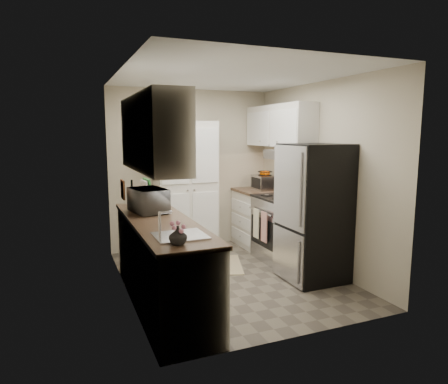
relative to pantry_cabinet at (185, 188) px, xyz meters
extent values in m
plane|color=#665B4C|center=(0.20, -1.32, -1.00)|extent=(3.20, 3.20, 0.00)
cube|color=beige|center=(0.20, 0.28, 0.25)|extent=(2.60, 0.04, 2.50)
cube|color=beige|center=(0.20, -2.92, 0.25)|extent=(2.60, 0.04, 2.50)
cube|color=beige|center=(-1.10, -1.32, 0.25)|extent=(0.04, 3.20, 2.50)
cube|color=beige|center=(1.50, -1.32, 0.25)|extent=(0.04, 3.20, 2.50)
cube|color=silver|center=(0.20, -1.32, 1.50)|extent=(2.60, 3.20, 0.04)
cube|color=silver|center=(-0.93, -2.07, 0.83)|extent=(0.33, 1.60, 0.70)
cube|color=silver|center=(1.33, -0.50, 0.89)|extent=(0.33, 1.55, 0.58)
cube|color=#99999E|center=(1.27, -0.93, 0.52)|extent=(0.45, 0.76, 0.13)
cube|color=#B7B7BC|center=(-0.79, -2.47, -0.07)|extent=(0.45, 0.40, 0.02)
cube|color=brown|center=(-1.09, -1.12, 0.18)|extent=(0.02, 0.22, 0.22)
cube|color=silver|center=(0.00, 0.00, 0.00)|extent=(0.90, 0.55, 2.00)
cube|color=silver|center=(-0.79, -1.75, -0.56)|extent=(0.60, 2.30, 0.88)
cube|color=brown|center=(-0.79, -1.75, -0.10)|extent=(0.63, 2.33, 0.04)
cube|color=silver|center=(1.19, -0.12, -0.56)|extent=(0.60, 0.80, 0.88)
cube|color=brown|center=(1.19, -0.12, -0.10)|extent=(0.63, 0.83, 0.04)
cube|color=#B7B7BC|center=(1.17, -0.93, -0.55)|extent=(0.64, 0.76, 0.90)
cube|color=black|center=(1.17, -0.93, -0.08)|extent=(0.66, 0.78, 0.03)
cube|color=black|center=(1.46, -0.93, 0.02)|extent=(0.06, 0.76, 0.22)
cube|color=#D5928A|center=(0.80, -1.06, -0.45)|extent=(0.01, 0.16, 0.42)
cube|color=#F3ECC7|center=(0.80, -0.83, -0.45)|extent=(0.01, 0.16, 0.42)
cube|color=#B7B7BC|center=(1.14, -1.73, -0.15)|extent=(0.70, 0.72, 1.70)
imported|color=silver|center=(-0.82, -1.28, 0.06)|extent=(0.43, 0.56, 0.28)
cylinder|color=black|center=(-0.93, -0.81, 0.07)|extent=(0.08, 0.08, 0.30)
imported|color=silver|center=(-0.88, -2.71, 0.00)|extent=(0.17, 0.17, 0.16)
cube|color=green|center=(-0.72, -0.76, 0.09)|extent=(0.04, 0.27, 0.34)
cube|color=#A6A5AA|center=(1.29, -0.14, 0.04)|extent=(0.33, 0.41, 0.23)
cube|color=tan|center=(0.27, -0.83, -0.99)|extent=(0.75, 0.96, 0.01)
camera|label=1|loc=(-1.73, -5.80, 0.84)|focal=32.00mm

